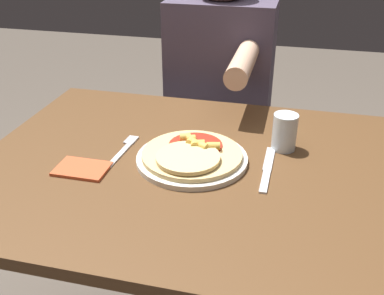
# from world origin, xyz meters

# --- Properties ---
(dining_table) EXTENTS (1.14, 0.84, 0.78)m
(dining_table) POSITION_xyz_m (0.00, 0.00, 0.66)
(dining_table) COLOR brown
(dining_table) RESTS_ON ground_plane
(plate) EXTENTS (0.28, 0.28, 0.01)m
(plate) POSITION_xyz_m (-0.02, 0.01, 0.79)
(plate) COLOR silver
(plate) RESTS_ON dining_table
(pizza) EXTENTS (0.26, 0.26, 0.04)m
(pizza) POSITION_xyz_m (-0.02, 0.01, 0.80)
(pizza) COLOR #DBBC7A
(pizza) RESTS_ON plate
(fork) EXTENTS (0.03, 0.18, 0.00)m
(fork) POSITION_xyz_m (-0.21, 0.03, 0.78)
(fork) COLOR silver
(fork) RESTS_ON dining_table
(knife) EXTENTS (0.02, 0.22, 0.00)m
(knife) POSITION_xyz_m (0.17, 0.01, 0.78)
(knife) COLOR silver
(knife) RESTS_ON dining_table
(drinking_glass) EXTENTS (0.07, 0.07, 0.10)m
(drinking_glass) POSITION_xyz_m (0.20, 0.14, 0.83)
(drinking_glass) COLOR silver
(drinking_glass) RESTS_ON dining_table
(napkin) EXTENTS (0.13, 0.09, 0.01)m
(napkin) POSITION_xyz_m (-0.27, -0.10, 0.78)
(napkin) COLOR #C6512D
(napkin) RESTS_ON dining_table
(person_diner) EXTENTS (0.39, 0.52, 1.24)m
(person_diner) POSITION_xyz_m (-0.06, 0.64, 0.73)
(person_diner) COLOR #2D2D38
(person_diner) RESTS_ON ground_plane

